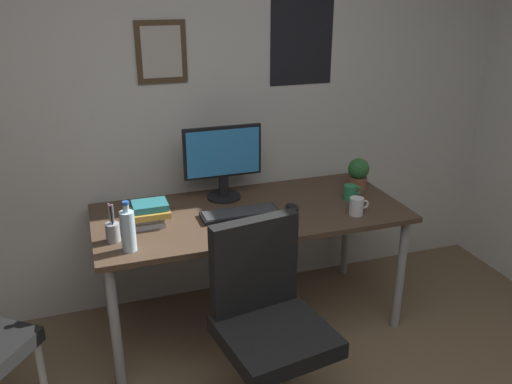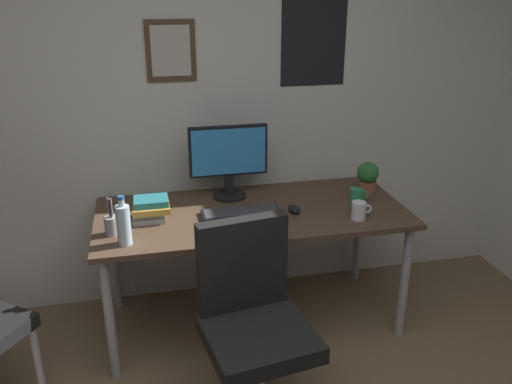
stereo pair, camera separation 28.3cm
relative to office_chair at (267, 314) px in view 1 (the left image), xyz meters
The scene contains 12 objects.
wall_back 1.41m from the office_chair, 95.01° to the left, with size 4.40×0.10×2.60m.
desk 0.73m from the office_chair, 77.80° to the left, with size 1.73×0.78×0.73m.
office_chair is the anchor object (origin of this frame).
monitor 1.03m from the office_chair, 86.23° to the left, with size 0.46×0.20×0.43m.
keyboard 0.69m from the office_chair, 83.24° to the left, with size 0.43×0.15×0.03m.
computer_mouse 0.77m from the office_chair, 59.11° to the left, with size 0.06×0.11×0.04m.
water_bottle 0.76m from the office_chair, 141.35° to the left, with size 0.07×0.07×0.25m.
coffee_mug_near 0.87m from the office_chair, 33.75° to the left, with size 0.11×0.08×0.10m.
coffee_mug_far 1.05m from the office_chair, 41.33° to the left, with size 0.11×0.08×0.09m.
potted_plant 1.24m from the office_chair, 42.46° to the left, with size 0.13×0.13×0.19m.
pen_cup 0.86m from the office_chair, 137.45° to the left, with size 0.07×0.07×0.20m.
book_stack_left 0.85m from the office_chair, 120.32° to the left, with size 0.20×0.17×0.12m.
Camera 1 is at (-0.59, -0.92, 1.92)m, focal length 37.23 mm.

